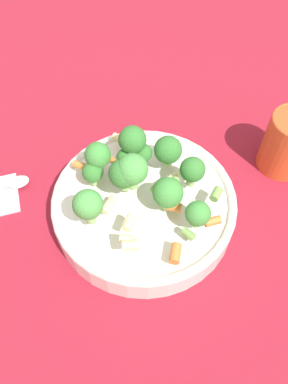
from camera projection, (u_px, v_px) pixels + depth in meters
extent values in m
plane|color=maroon|center=(144.00, 214.00, 0.61)|extent=(3.00, 3.00, 0.00)
cylinder|color=silver|center=(144.00, 206.00, 0.59)|extent=(0.28, 0.28, 0.04)
torus|color=silver|center=(144.00, 199.00, 0.57)|extent=(0.28, 0.28, 0.01)
cylinder|color=#8CB766|center=(94.00, 180.00, 0.58)|extent=(0.01, 0.01, 0.01)
sphere|color=#33722D|center=(93.00, 172.00, 0.56)|extent=(0.03, 0.03, 0.03)
cylinder|color=#8CB766|center=(90.00, 216.00, 0.51)|extent=(0.01, 0.01, 0.02)
sphere|color=#479342|center=(88.00, 204.00, 0.49)|extent=(0.04, 0.04, 0.04)
cylinder|color=#8CB766|center=(196.00, 222.00, 0.52)|extent=(0.01, 0.01, 0.01)
sphere|color=#3D8438|center=(198.00, 214.00, 0.51)|extent=(0.04, 0.04, 0.04)
cylinder|color=#8CB766|center=(191.00, 180.00, 0.56)|extent=(0.01, 0.01, 0.02)
sphere|color=#33722D|center=(193.00, 169.00, 0.54)|extent=(0.04, 0.04, 0.04)
cylinder|color=#8CB766|center=(143.00, 161.00, 0.59)|extent=(0.01, 0.01, 0.01)
sphere|color=#33722D|center=(143.00, 153.00, 0.57)|extent=(0.03, 0.03, 0.03)
cylinder|color=#8CB766|center=(133.00, 182.00, 0.54)|extent=(0.02, 0.02, 0.02)
sphere|color=#479342|center=(132.00, 169.00, 0.51)|extent=(0.04, 0.04, 0.04)
cylinder|color=#8CB766|center=(168.00, 201.00, 0.55)|extent=(0.02, 0.02, 0.02)
sphere|color=#3D8438|center=(169.00, 190.00, 0.53)|extent=(0.04, 0.04, 0.04)
cylinder|color=#8CB766|center=(168.00, 161.00, 0.59)|extent=(0.02, 0.02, 0.01)
sphere|color=#33722D|center=(169.00, 150.00, 0.57)|extent=(0.04, 0.04, 0.04)
cylinder|color=#8CB766|center=(101.00, 164.00, 0.58)|extent=(0.01, 0.01, 0.02)
sphere|color=#3D8438|center=(99.00, 153.00, 0.56)|extent=(0.04, 0.04, 0.04)
cylinder|color=#8CB766|center=(126.00, 165.00, 0.59)|extent=(0.01, 0.01, 0.01)
sphere|color=#33722D|center=(125.00, 157.00, 0.57)|extent=(0.03, 0.03, 0.03)
cylinder|color=#8CB766|center=(124.00, 184.00, 0.54)|extent=(0.01, 0.01, 0.01)
sphere|color=#33722D|center=(124.00, 173.00, 0.52)|extent=(0.04, 0.04, 0.04)
cylinder|color=#8CB766|center=(133.00, 152.00, 0.58)|extent=(0.01, 0.01, 0.02)
sphere|color=#33722D|center=(132.00, 140.00, 0.56)|extent=(0.04, 0.04, 0.04)
cylinder|color=orange|center=(175.00, 253.00, 0.50)|extent=(0.03, 0.02, 0.01)
cylinder|color=beige|center=(170.00, 179.00, 0.56)|extent=(0.03, 0.02, 0.01)
cylinder|color=#729E4C|center=(173.00, 186.00, 0.54)|extent=(0.03, 0.02, 0.01)
cylinder|color=#729E4C|center=(189.00, 234.00, 0.52)|extent=(0.01, 0.02, 0.01)
cylinder|color=beige|center=(120.00, 140.00, 0.61)|extent=(0.02, 0.03, 0.01)
cylinder|color=orange|center=(173.00, 209.00, 0.54)|extent=(0.02, 0.02, 0.01)
cylinder|color=orange|center=(115.00, 162.00, 0.56)|extent=(0.01, 0.03, 0.01)
cylinder|color=beige|center=(131.00, 245.00, 0.48)|extent=(0.02, 0.03, 0.01)
cylinder|color=beige|center=(109.00, 205.00, 0.54)|extent=(0.03, 0.01, 0.01)
cylinder|color=orange|center=(213.00, 220.00, 0.52)|extent=(0.02, 0.02, 0.01)
cylinder|color=orange|center=(80.00, 165.00, 0.58)|extent=(0.01, 0.02, 0.01)
cylinder|color=beige|center=(129.00, 222.00, 0.51)|extent=(0.03, 0.02, 0.01)
cylinder|color=beige|center=(127.00, 239.00, 0.49)|extent=(0.02, 0.02, 0.01)
cylinder|color=#729E4C|center=(159.00, 193.00, 0.53)|extent=(0.02, 0.03, 0.01)
cylinder|color=#729E4C|center=(125.00, 162.00, 0.59)|extent=(0.02, 0.03, 0.01)
cylinder|color=#729E4C|center=(216.00, 194.00, 0.54)|extent=(0.02, 0.01, 0.01)
cylinder|color=#CC4C23|center=(288.00, 144.00, 0.63)|extent=(0.08, 0.08, 0.10)
ellipsoid|color=silver|center=(18.00, 182.00, 0.63)|extent=(0.04, 0.04, 0.01)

